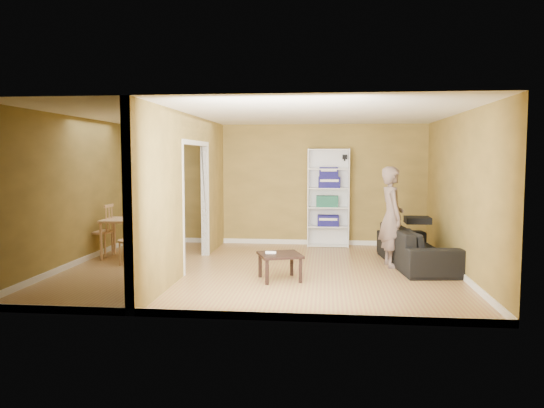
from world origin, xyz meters
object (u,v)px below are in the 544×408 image
Objects in this scene: bookshelf at (328,198)px; coffee_table at (280,258)px; sofa at (417,241)px; chair_far at (148,227)px; dining_table at (135,223)px; chair_near at (129,239)px; chair_left at (101,230)px; person at (392,208)px.

bookshelf is 3.35× the size of coffee_table.
sofa is 3.76× the size of coffee_table.
bookshelf reaches higher than chair_far.
dining_table is at bearing -154.73° from bookshelf.
dining_table reaches higher than coffee_table.
bookshelf is 2.33× the size of chair_near.
dining_table is at bearing 89.00° from chair_left.
person is at bearing 87.46° from chair_left.
sofa is at bearing 88.71° from chair_left.
chair_far is at bearing 73.58° from sofa.
sofa reaches higher than dining_table.
coffee_table is (-1.83, -1.23, -0.67)m from person.
sofa reaches higher than coffee_table.
sofa is at bearing -52.03° from bookshelf.
chair_near is at bearing -146.09° from bookshelf.
bookshelf is at bearing 30.85° from sofa.
person is 2.30m from coffee_table.
chair_near is (-3.50, -2.36, -0.59)m from bookshelf.
chair_left is 1.07m from chair_near.
sofa is 5.18m from dining_table.
person is 1.74× the size of dining_table.
dining_table is 0.60m from chair_far.
bookshelf reaches higher than coffee_table.
person reaches higher than chair_near.
chair_far is (-4.67, 0.94, -0.51)m from person.
chair_left is at bearing 177.43° from dining_table.
dining_table is at bearing 93.27° from chair_near.
coffee_table is 0.53× the size of dining_table.
chair_left is 1.13× the size of chair_near.
dining_table is 1.17× the size of chair_left.
chair_left reaches higher than coffee_table.
chair_left is (-4.33, -1.68, -0.53)m from bookshelf.
dining_table is 0.72m from chair_left.
bookshelf is 3.80m from chair_far.
person reaches higher than coffee_table.
chair_left reaches higher than chair_near.
person reaches higher than dining_table.
chair_near is at bearing 161.06° from coffee_table.
bookshelf reaches higher than dining_table.
bookshelf is 3.45m from coffee_table.
chair_far is (-3.59, -1.13, -0.53)m from bookshelf.
person is at bearing 150.85° from chair_far.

